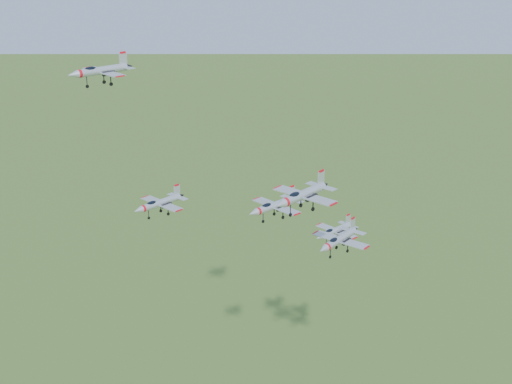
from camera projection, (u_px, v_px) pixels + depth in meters
jet_lead at (100, 70)px, 121.81m from camera, size 12.78×10.61×3.41m
jet_left_high at (159, 203)px, 118.96m from camera, size 10.79×9.04×2.89m
jet_right_high at (302, 195)px, 106.81m from camera, size 12.83×10.81×3.45m
jet_left_low at (274, 205)px, 138.54m from camera, size 13.60×11.32×3.63m
jet_right_low at (339, 239)px, 126.29m from camera, size 12.61×10.71×3.42m
jet_trail at (335, 231)px, 145.97m from camera, size 11.65×9.71×3.11m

